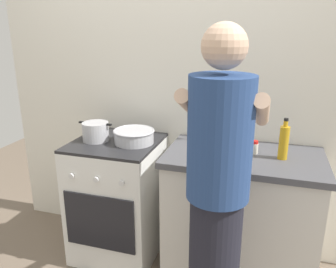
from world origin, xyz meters
TOP-DOWN VIEW (x-y plane):
  - back_wall at (0.20, 0.50)m, footprint 3.20×0.10m
  - countertop at (0.55, 0.15)m, footprint 1.00×0.60m
  - stove_range at (-0.35, 0.15)m, footprint 0.60×0.62m
  - pot at (-0.49, 0.12)m, footprint 0.25×0.19m
  - mixing_bowl at (-0.21, 0.16)m, footprint 0.29×0.29m
  - utensil_crock at (0.32, 0.33)m, footprint 0.10×0.10m
  - spice_bottle at (0.61, 0.19)m, footprint 0.04×0.04m
  - oil_bottle at (0.78, 0.14)m, footprint 0.06×0.06m
  - person at (0.47, -0.45)m, footprint 0.41×0.50m

SIDE VIEW (x-z plane):
  - stove_range at x=-0.35m, z-range 0.00..0.90m
  - countertop at x=0.55m, z-range 0.00..0.90m
  - person at x=0.47m, z-range 0.01..1.71m
  - spice_bottle at x=0.61m, z-range 0.90..0.98m
  - mixing_bowl at x=-0.21m, z-range 0.90..1.00m
  - pot at x=-0.49m, z-range 0.90..1.03m
  - utensil_crock at x=0.32m, z-range 0.84..1.13m
  - oil_bottle at x=0.78m, z-range 0.88..1.14m
  - back_wall at x=0.20m, z-range 0.00..2.50m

